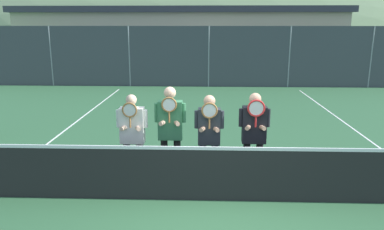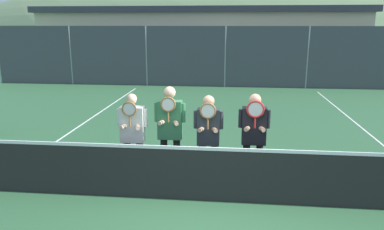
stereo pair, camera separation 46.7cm
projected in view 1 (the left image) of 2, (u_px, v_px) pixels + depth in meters
The scene contains 15 objects.
ground_plane at pixel (213, 200), 6.46m from camera, with size 120.00×120.00×0.00m, color #2D5B38.
hill_distant at pixel (207, 40), 67.33m from camera, with size 103.60×57.56×20.14m.
clubhouse_building at pixel (181, 39), 24.39m from camera, with size 20.35×5.50×3.95m.
fence_back at pixel (209, 57), 17.74m from camera, with size 22.85×0.06×2.85m.
tennis_net at pixel (213, 173), 6.34m from camera, with size 11.15×0.09×1.07m.
court_line_left_sideline at pixel (48, 143), 9.52m from camera, with size 0.05×16.00×0.01m, color white.
court_line_right_sideline at pixel (379, 147), 9.22m from camera, with size 0.05×16.00×0.01m, color white.
player_leftmost at pixel (132, 133), 6.84m from camera, with size 0.57×0.34×1.74m.
player_center_left at pixel (170, 128), 6.85m from camera, with size 0.57×0.34×1.87m.
player_center_right at pixel (209, 134), 6.78m from camera, with size 0.53×0.34×1.74m.
player_rightmost at pixel (254, 132), 6.80m from camera, with size 0.57×0.34×1.77m.
car_far_left at pixel (76, 62), 20.59m from camera, with size 4.23×1.94×1.74m.
car_left_of_center at pixel (172, 61), 20.67m from camera, with size 4.66×2.04×1.80m.
car_center at pixel (273, 63), 20.22m from camera, with size 4.77×2.07×1.76m.
car_right_of_center at pixel (372, 63), 20.13m from camera, with size 4.19×2.05×1.73m.
Camera 1 is at (-0.15, -5.93, 2.98)m, focal length 35.00 mm.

